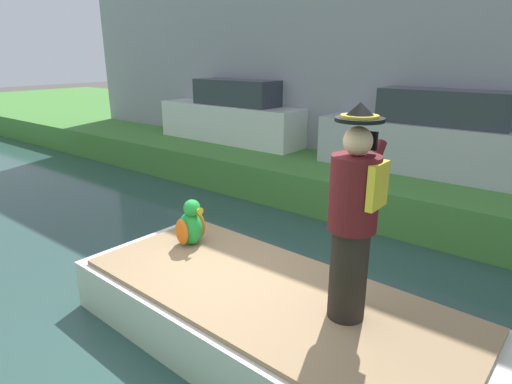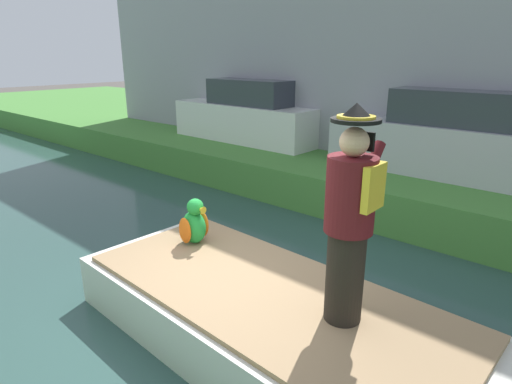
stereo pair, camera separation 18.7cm
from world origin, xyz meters
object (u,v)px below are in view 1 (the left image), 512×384
boat (268,317)px  parrot_plush (191,225)px  parked_car_white (241,114)px  parked_car_silver (437,136)px  person_pirate (353,217)px

boat → parrot_plush: (0.27, 1.37, 0.55)m
boat → parked_car_white: (5.34, 4.88, 1.04)m
parked_car_silver → parked_car_white: size_ratio=1.00×
person_pirate → parrot_plush: (0.19, 2.16, -0.68)m
person_pirate → parked_car_white: bearing=62.4°
parrot_plush → parked_car_silver: (5.06, -1.29, 0.49)m
parrot_plush → parked_car_white: bearing=34.7°
parked_car_silver → boat: bearing=-179.2°
parrot_plush → parked_car_white: 6.18m
boat → parked_car_silver: bearing=0.8°
parrot_plush → person_pirate: bearing=-95.1°
boat → person_pirate: size_ratio=2.30×
boat → person_pirate: person_pirate is taller
parked_car_silver → parked_car_white: same height
boat → parrot_plush: parrot_plush is taller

